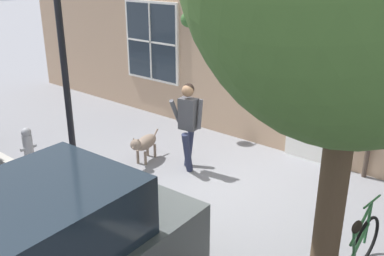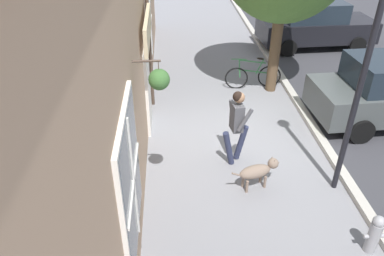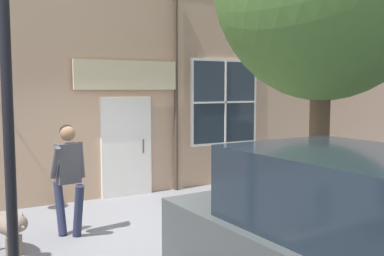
{
  "view_description": "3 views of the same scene",
  "coord_description": "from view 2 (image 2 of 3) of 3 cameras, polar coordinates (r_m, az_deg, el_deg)",
  "views": [
    {
      "loc": [
        5.58,
        3.97,
        3.77
      ],
      "look_at": [
        -0.4,
        -1.05,
        0.8
      ],
      "focal_mm": 40.0,
      "sensor_mm": 36.0,
      "label": 1
    },
    {
      "loc": [
        -1.6,
        -7.71,
        5.13
      ],
      "look_at": [
        -1.24,
        -1.95,
        1.5
      ],
      "focal_mm": 35.0,
      "sensor_mm": 36.0,
      "label": 2
    },
    {
      "loc": [
        6.32,
        -2.46,
        2.29
      ],
      "look_at": [
        -0.84,
        1.49,
        1.52
      ],
      "focal_mm": 40.0,
      "sensor_mm": 36.0,
      "label": 3
    }
  ],
  "objects": [
    {
      "name": "storefront_facade",
      "position": [
        8.16,
        -8.83,
        13.22
      ],
      "size": [
        0.95,
        18.0,
        5.06
      ],
      "color": "tan",
      "rests_on": "ground_plane"
    },
    {
      "name": "fire_hydrant",
      "position": [
        7.04,
        26.06,
        -14.26
      ],
      "size": [
        0.34,
        0.2,
        0.77
      ],
      "color": "#99999E",
      "rests_on": "ground_plane"
    },
    {
      "name": "ground_plane",
      "position": [
        9.39,
        6.83,
        -1.17
      ],
      "size": [
        90.0,
        90.0,
        0.0
      ],
      "primitive_type": "plane",
      "color": "gray"
    },
    {
      "name": "dog_on_leash",
      "position": [
        7.67,
        10.05,
        -6.43
      ],
      "size": [
        1.06,
        0.48,
        0.64
      ],
      "color": "#7F6B5B",
      "rests_on": "ground_plane"
    },
    {
      "name": "leaning_bicycle",
      "position": [
        11.72,
        9.27,
        7.83
      ],
      "size": [
        1.74,
        0.19,
        1.0
      ],
      "color": "black",
      "rests_on": "ground_plane"
    },
    {
      "name": "street_lamp",
      "position": [
        6.89,
        25.66,
        11.47
      ],
      "size": [
        0.32,
        0.32,
        4.63
      ],
      "color": "black",
      "rests_on": "ground_plane"
    },
    {
      "name": "pedestrian_walking",
      "position": [
        7.96,
        6.84,
        1.1
      ],
      "size": [
        0.62,
        0.55,
        1.74
      ],
      "color": "#282D47",
      "rests_on": "ground_plane"
    },
    {
      "name": "parked_car_far_end",
      "position": [
        15.54,
        18.23,
        14.77
      ],
      "size": [
        4.39,
        2.11,
        1.75
      ],
      "color": "black",
      "rests_on": "ground_plane"
    }
  ]
}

